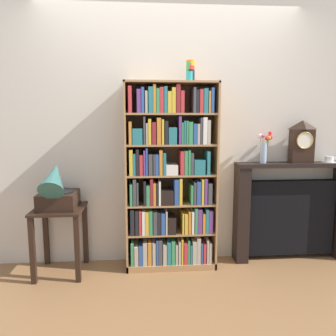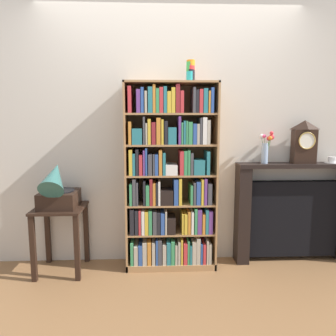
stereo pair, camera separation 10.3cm
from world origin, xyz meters
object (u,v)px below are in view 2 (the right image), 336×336
cup_stack (191,71)px  mantel_clock (304,142)px  side_table_left (61,224)px  gramophone (57,189)px  flower_vase (266,147)px  teacup_with_saucer (332,160)px  bookshelf (170,183)px  fireplace_mantel (293,213)px

cup_stack → mantel_clock: cup_stack is taller
side_table_left → gramophone: bearing=-90.0°
flower_vase → teacup_with_saucer: 0.68m
mantel_clock → flower_vase: bearing=179.1°
gramophone → flower_vase: 2.01m
bookshelf → side_table_left: bearing=-176.4°
bookshelf → fireplace_mantel: 1.30m
bookshelf → teacup_with_saucer: size_ratio=12.53×
cup_stack → fireplace_mantel: size_ratio=0.17×
gramophone → flower_vase: (1.96, 0.18, 0.36)m
bookshelf → cup_stack: size_ratio=8.91×
bookshelf → cup_stack: (0.19, 0.03, 1.03)m
gramophone → teacup_with_saucer: 2.65m
side_table_left → bookshelf: bearing=3.6°
fireplace_mantel → mantel_clock: bearing=-18.9°
gramophone → fireplace_mantel: gramophone is taller
gramophone → teacup_with_saucer: gramophone is taller
side_table_left → flower_vase: size_ratio=1.98×
cup_stack → teacup_with_saucer: 1.64m
side_table_left → gramophone: size_ratio=1.30×
gramophone → fireplace_mantel: (2.28, 0.20, -0.31)m
cup_stack → fireplace_mantel: (1.06, 0.06, -1.37)m
bookshelf → flower_vase: size_ratio=5.61×
gramophone → flower_vase: flower_vase is taller
fireplace_mantel → teacup_with_saucer: 0.64m
teacup_with_saucer → side_table_left: bearing=-177.2°
cup_stack → teacup_with_saucer: cup_stack is taller
gramophone → mantel_clock: size_ratio=1.15×
fireplace_mantel → mantel_clock: 0.72m
cup_stack → side_table_left: cup_stack is taller
cup_stack → flower_vase: cup_stack is taller
side_table_left → fireplace_mantel: fireplace_mantel is taller
cup_stack → teacup_with_saucer: (1.42, 0.04, -0.84)m
cup_stack → flower_vase: (0.75, 0.04, -0.70)m
gramophone → cup_stack: bearing=6.7°
side_table_left → mantel_clock: 2.46m
side_table_left → teacup_with_saucer: 2.70m
cup_stack → gramophone: bearing=-173.3°
gramophone → side_table_left: bearing=90.0°
side_table_left → cup_stack: bearing=4.2°
fireplace_mantel → gramophone: bearing=-175.0°
bookshelf → cup_stack: bearing=7.8°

